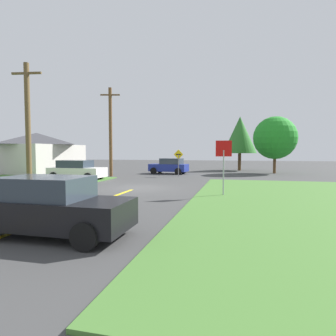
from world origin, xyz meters
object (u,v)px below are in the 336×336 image
Objects in this scene: car_behind_on_main_road at (51,207)px; oak_tree_left at (275,138)px; utility_pole_near at (28,125)px; car_approaching_junction at (169,166)px; direction_sign at (178,160)px; stop_sign at (224,157)px; pine_tree_center at (240,135)px; barn at (37,153)px; utility_pole_mid at (111,131)px; parked_car_near_building at (77,170)px.

car_behind_on_main_road is 27.02m from oak_tree_left.
utility_pole_near is 1.23× the size of oak_tree_left.
direction_sign is (1.59, -2.99, 0.76)m from car_approaching_junction.
pine_tree_center is (0.99, 21.32, 2.33)m from stop_sign.
utility_pole_near is (-7.06, 7.62, 3.04)m from car_behind_on_main_road.
oak_tree_left reaches higher than barn.
utility_pole_near is 10.16m from utility_pole_mid.
parked_car_near_building is at bearing -130.21° from pine_tree_center.
barn is at bearing 129.25° from car_behind_on_main_road.
oak_tree_left is at bearing 26.27° from utility_pole_mid.
parked_car_near_building is (-5.84, -8.25, 0.00)m from car_approaching_junction.
barn reaches higher than direction_sign.
utility_pole_near is 2.97× the size of direction_sign.
barn is at bearing 167.33° from utility_pole_mid.
parked_car_near_building is 1.83× the size of direction_sign.
car_behind_on_main_road is at bearing -109.18° from oak_tree_left.
utility_pole_mid is (1.27, 3.79, 3.41)m from parked_car_near_building.
stop_sign is 14.65m from utility_pole_mid.
stop_sign is 0.63× the size of parked_car_near_building.
car_behind_on_main_road is (1.99, -22.23, 0.00)m from car_approaching_junction.
pine_tree_center is at bearing -127.94° from car_approaching_junction.
car_approaching_junction is at bearing 56.30° from parked_car_near_building.
stop_sign is 12.07m from direction_sign.
direction_sign is 0.41× the size of oak_tree_left.
pine_tree_center is 23.65m from barn.
barn is (-16.33, 19.96, 1.38)m from car_behind_on_main_road.
parked_car_near_building is (-7.83, 13.98, 0.00)m from car_behind_on_main_road.
car_behind_on_main_road is at bearing -59.15° from parked_car_near_building.
direction_sign is at bearing 13.46° from utility_pole_mid.
utility_pole_mid is (0.50, 10.14, 0.38)m from utility_pole_near.
parked_car_near_building is at bearing -145.65° from oak_tree_left.
stop_sign is at bearing -29.95° from barn.
utility_pole_near is at bearing -119.40° from pine_tree_center.
utility_pole_mid is at bearing -153.73° from oak_tree_left.
direction_sign is (7.43, 5.26, 0.75)m from parked_car_near_building.
direction_sign is at bearing 125.10° from car_approaching_junction.
utility_pole_mid is (-4.57, -4.46, 3.42)m from car_approaching_junction.
parked_car_near_building is 0.76× the size of oak_tree_left.
utility_pole_mid is at bearing -135.31° from pine_tree_center.
utility_pole_mid reaches higher than utility_pole_near.
oak_tree_left is at bearing -113.31° from stop_sign.
pine_tree_center is (12.29, 21.80, 0.54)m from utility_pole_near.
utility_pole_mid is 1.24× the size of pine_tree_center.
direction_sign is (-4.65, 11.13, -0.49)m from stop_sign.
oak_tree_left is at bearing 48.15° from utility_pole_near.
stop_sign is 15.49m from car_approaching_junction.
stop_sign is at bearing 120.95° from car_approaching_junction.
pine_tree_center reaches higher than parked_car_near_building.
parked_car_near_building is 9.13m from direction_sign.
stop_sign is 23.74m from barn.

